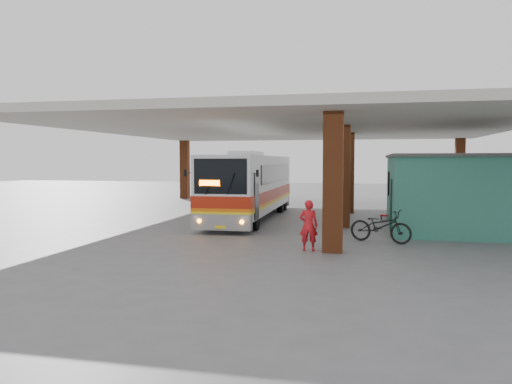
{
  "coord_description": "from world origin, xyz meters",
  "views": [
    {
      "loc": [
        4.08,
        -18.55,
        2.85
      ],
      "look_at": [
        -0.13,
        0.0,
        1.65
      ],
      "focal_mm": 35.0,
      "sensor_mm": 36.0,
      "label": 1
    }
  ],
  "objects_px": {
    "motorcycle": "(381,226)",
    "red_chair": "(387,212)",
    "coach_bus": "(251,186)",
    "pedestrian": "(308,225)"
  },
  "relations": [
    {
      "from": "coach_bus",
      "to": "red_chair",
      "type": "bearing_deg",
      "value": 5.21
    },
    {
      "from": "coach_bus",
      "to": "red_chair",
      "type": "xyz_separation_m",
      "value": [
        6.52,
        0.76,
        -1.24
      ]
    },
    {
      "from": "pedestrian",
      "to": "red_chair",
      "type": "distance_m",
      "value": 9.24
    },
    {
      "from": "coach_bus",
      "to": "pedestrian",
      "type": "relative_size",
      "value": 7.0
    },
    {
      "from": "coach_bus",
      "to": "motorcycle",
      "type": "bearing_deg",
      "value": -45.64
    },
    {
      "from": "red_chair",
      "to": "pedestrian",
      "type": "bearing_deg",
      "value": -100.58
    },
    {
      "from": "pedestrian",
      "to": "motorcycle",
      "type": "bearing_deg",
      "value": -137.02
    },
    {
      "from": "motorcycle",
      "to": "red_chair",
      "type": "bearing_deg",
      "value": 17.02
    },
    {
      "from": "coach_bus",
      "to": "pedestrian",
      "type": "distance_m",
      "value": 8.95
    },
    {
      "from": "motorcycle",
      "to": "pedestrian",
      "type": "xyz_separation_m",
      "value": [
        -2.25,
        -2.19,
        0.23
      ]
    }
  ]
}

